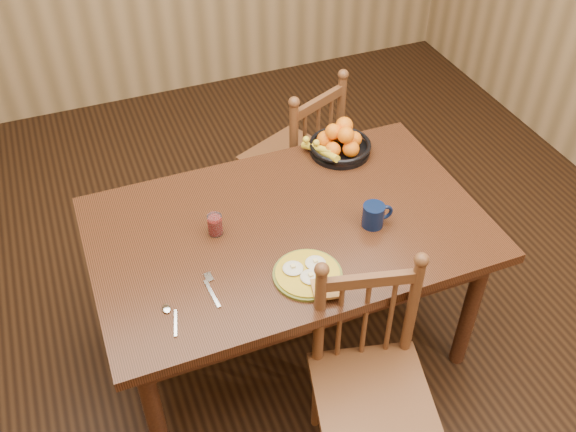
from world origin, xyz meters
name	(u,v)px	position (x,y,z in m)	size (l,w,h in m)	color
room	(288,98)	(0.00, 0.00, 1.35)	(4.52, 5.02, 2.72)	black
dining_table	(288,240)	(0.00, 0.00, 0.67)	(1.60, 1.00, 0.75)	black
chair_far	(296,158)	(0.35, 0.77, 0.46)	(0.56, 0.56, 0.95)	#513218
chair_near	(370,382)	(0.08, -0.63, 0.46)	(0.51, 0.50, 0.94)	#513218
breakfast_plate	(309,274)	(-0.03, -0.29, 0.76)	(0.26, 0.30, 0.04)	#59601E
fork	(211,288)	(-0.39, -0.22, 0.75)	(0.04, 0.18, 0.00)	silver
spoon	(169,313)	(-0.56, -0.28, 0.75)	(0.05, 0.16, 0.01)	silver
coffee_mug	(374,215)	(0.33, -0.12, 0.80)	(0.13, 0.09, 0.10)	black
juice_glass	(215,225)	(-0.29, 0.06, 0.79)	(0.06, 0.06, 0.09)	silver
fruit_bowl	(339,143)	(0.41, 0.38, 0.81)	(0.32, 0.29, 0.17)	black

